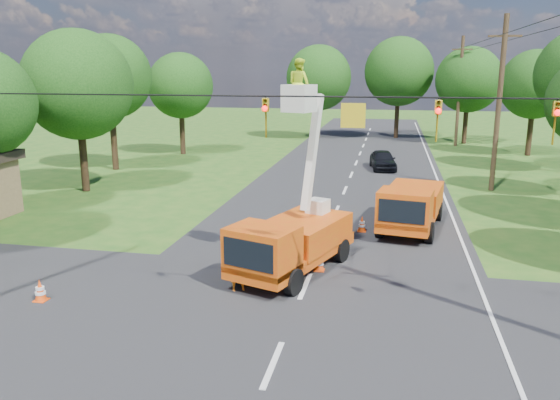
% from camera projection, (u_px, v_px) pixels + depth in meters
% --- Properties ---
extents(ground, '(140.00, 140.00, 0.00)m').
position_uv_depth(ground, '(345.00, 191.00, 32.17)').
color(ground, '#245419').
rests_on(ground, ground).
extents(road_main, '(12.00, 100.00, 0.06)m').
position_uv_depth(road_main, '(345.00, 191.00, 32.17)').
color(road_main, black).
rests_on(road_main, ground).
extents(road_cross, '(56.00, 10.00, 0.07)m').
position_uv_depth(road_cross, '(288.00, 329.00, 15.01)').
color(road_cross, black).
rests_on(road_cross, ground).
extents(edge_line, '(0.12, 90.00, 0.02)m').
position_uv_depth(edge_line, '(443.00, 195.00, 31.08)').
color(edge_line, silver).
rests_on(edge_line, ground).
extents(bucket_truck, '(3.85, 6.06, 7.32)m').
position_uv_depth(bucket_truck, '(292.00, 230.00, 18.79)').
color(bucket_truck, '#D6410F').
rests_on(bucket_truck, ground).
extents(second_truck, '(3.08, 6.07, 2.17)m').
position_uv_depth(second_truck, '(411.00, 206.00, 24.02)').
color(second_truck, '#D6410F').
rests_on(second_truck, ground).
extents(ground_worker, '(0.73, 0.63, 1.69)m').
position_uv_depth(ground_worker, '(239.00, 266.00, 17.38)').
color(ground_worker, '#D66212').
rests_on(ground_worker, ground).
extents(distant_car, '(2.23, 4.25, 1.38)m').
position_uv_depth(distant_car, '(383.00, 160.00, 39.09)').
color(distant_car, black).
rests_on(distant_car, ground).
extents(traffic_cone_2, '(0.38, 0.38, 0.71)m').
position_uv_depth(traffic_cone_2, '(319.00, 262.00, 19.22)').
color(traffic_cone_2, '#F5480C').
rests_on(traffic_cone_2, ground).
extents(traffic_cone_3, '(0.38, 0.38, 0.71)m').
position_uv_depth(traffic_cone_3, '(362.00, 224.00, 23.93)').
color(traffic_cone_3, '#F5480C').
rests_on(traffic_cone_3, ground).
extents(traffic_cone_4, '(0.38, 0.38, 0.71)m').
position_uv_depth(traffic_cone_4, '(40.00, 291.00, 16.69)').
color(traffic_cone_4, '#F5480C').
rests_on(traffic_cone_4, ground).
extents(traffic_cone_6, '(0.38, 0.38, 0.71)m').
position_uv_depth(traffic_cone_6, '(422.00, 204.00, 27.52)').
color(traffic_cone_6, '#F5480C').
rests_on(traffic_cone_6, ground).
extents(pole_right_mid, '(1.80, 0.30, 10.00)m').
position_uv_depth(pole_right_mid, '(499.00, 103.00, 31.24)').
color(pole_right_mid, '#4C3823').
rests_on(pole_right_mid, ground).
extents(pole_right_far, '(1.80, 0.30, 10.00)m').
position_uv_depth(pole_right_far, '(459.00, 91.00, 50.30)').
color(pole_right_far, '#4C3823').
rests_on(pole_right_far, ground).
extents(signal_span, '(18.00, 0.29, 1.07)m').
position_uv_depth(signal_span, '(379.00, 115.00, 13.21)').
color(signal_span, black).
rests_on(signal_span, ground).
extents(tree_left_d, '(6.20, 6.20, 9.24)m').
position_uv_depth(tree_left_d, '(77.00, 85.00, 30.82)').
color(tree_left_d, '#382616').
rests_on(tree_left_d, ground).
extents(tree_left_e, '(5.80, 5.80, 9.41)m').
position_uv_depth(tree_left_e, '(109.00, 77.00, 37.76)').
color(tree_left_e, '#382616').
rests_on(tree_left_e, ground).
extents(tree_left_f, '(5.40, 5.40, 8.40)m').
position_uv_depth(tree_left_f, '(180.00, 86.00, 45.18)').
color(tree_left_f, '#382616').
rests_on(tree_left_f, ground).
extents(tree_right_e, '(5.60, 5.60, 8.63)m').
position_uv_depth(tree_right_e, '(535.00, 85.00, 44.34)').
color(tree_right_e, '#382616').
rests_on(tree_right_e, ground).
extents(tree_far_a, '(6.60, 6.60, 9.50)m').
position_uv_depth(tree_far_a, '(319.00, 78.00, 55.54)').
color(tree_far_a, '#382616').
rests_on(tree_far_a, ground).
extents(tree_far_b, '(7.00, 7.00, 10.32)m').
position_uv_depth(tree_far_b, '(399.00, 72.00, 55.75)').
color(tree_far_b, '#382616').
rests_on(tree_far_b, ground).
extents(tree_far_c, '(6.20, 6.20, 9.18)m').
position_uv_depth(tree_far_c, '(469.00, 80.00, 51.79)').
color(tree_far_c, '#382616').
rests_on(tree_far_c, ground).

